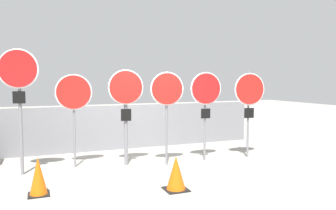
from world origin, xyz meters
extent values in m
plane|color=gray|center=(0.00, 0.00, 0.00)|extent=(40.00, 40.00, 0.00)
cube|color=slate|center=(0.00, 1.91, 0.65)|extent=(8.27, 0.12, 1.29)
cylinder|color=slate|center=(-2.73, 0.12, 1.29)|extent=(0.07, 0.07, 2.58)
cylinder|color=white|center=(-2.74, 0.06, 2.26)|extent=(0.81, 0.24, 0.83)
cylinder|color=red|center=(-2.75, 0.05, 2.26)|extent=(0.75, 0.23, 0.77)
cube|color=black|center=(-2.74, 0.06, 1.66)|extent=(0.25, 0.09, 0.26)
cylinder|color=slate|center=(-1.61, 0.35, 1.03)|extent=(0.06, 0.06, 2.05)
cylinder|color=white|center=(-1.61, 0.30, 1.75)|extent=(0.82, 0.07, 0.82)
cylinder|color=red|center=(-1.61, 0.28, 1.75)|extent=(0.76, 0.06, 0.76)
cylinder|color=slate|center=(-0.45, 0.09, 1.08)|extent=(0.09, 0.09, 2.16)
cylinder|color=white|center=(-0.46, 0.02, 1.86)|extent=(0.82, 0.12, 0.82)
cylinder|color=red|center=(-0.46, 0.00, 1.86)|extent=(0.76, 0.11, 0.76)
cube|color=black|center=(-0.46, 0.02, 1.21)|extent=(0.24, 0.05, 0.28)
cylinder|color=slate|center=(0.45, -0.27, 1.02)|extent=(0.06, 0.06, 2.04)
cylinder|color=white|center=(0.44, -0.32, 1.82)|extent=(0.79, 0.14, 0.79)
cylinder|color=red|center=(0.44, -0.34, 1.82)|extent=(0.73, 0.13, 0.73)
cylinder|color=slate|center=(1.51, -0.21, 1.01)|extent=(0.05, 0.05, 2.02)
cylinder|color=white|center=(1.50, -0.26, 1.82)|extent=(0.81, 0.08, 0.81)
cylinder|color=red|center=(1.50, -0.28, 1.82)|extent=(0.75, 0.08, 0.75)
cube|color=black|center=(1.50, -0.26, 1.19)|extent=(0.24, 0.04, 0.24)
cylinder|color=slate|center=(2.72, -0.34, 1.14)|extent=(0.06, 0.06, 2.29)
cylinder|color=white|center=(2.71, -0.39, 1.79)|extent=(0.83, 0.13, 0.84)
cylinder|color=red|center=(2.71, -0.41, 1.79)|extent=(0.77, 0.12, 0.78)
cube|color=black|center=(2.71, -0.39, 1.17)|extent=(0.26, 0.06, 0.26)
cube|color=black|center=(-2.41, -1.36, 0.01)|extent=(0.36, 0.36, 0.02)
cone|color=#E05B0C|center=(-2.41, -1.36, 0.35)|extent=(0.30, 0.30, 0.66)
cube|color=black|center=(-0.05, -2.02, 0.01)|extent=(0.42, 0.42, 0.02)
cone|color=#E05B0C|center=(-0.05, -2.02, 0.33)|extent=(0.35, 0.35, 0.62)
camera|label=1|loc=(-2.39, -7.44, 2.02)|focal=35.00mm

